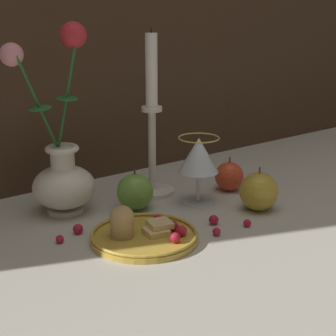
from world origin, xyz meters
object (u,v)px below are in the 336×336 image
at_px(wine_glass, 199,157).
at_px(apple_near_glass, 229,176).
at_px(plate_with_pastries, 142,233).
at_px(apple_at_table_edge, 134,192).
at_px(apple_beside_vase, 259,192).
at_px(candlestick, 152,133).
at_px(vase, 62,167).

relative_size(wine_glass, apple_near_glass, 1.84).
xyz_separation_m(plate_with_pastries, apple_near_glass, (0.31, 0.11, 0.02)).
bearing_deg(apple_at_table_edge, apple_beside_vase, -37.52).
bearing_deg(apple_near_glass, plate_with_pastries, -161.09).
relative_size(candlestick, apple_at_table_edge, 4.08).
relative_size(plate_with_pastries, apple_near_glass, 2.51).
bearing_deg(plate_with_pastries, candlestick, 49.95).
bearing_deg(apple_at_table_edge, wine_glass, -19.10).
bearing_deg(plate_with_pastries, apple_beside_vase, -3.86).
xyz_separation_m(vase, plate_with_pastries, (0.04, -0.21, -0.08)).
xyz_separation_m(candlestick, apple_beside_vase, (0.11, -0.21, -0.10)).
bearing_deg(plate_with_pastries, vase, 101.86).
height_order(vase, apple_beside_vase, vase).
bearing_deg(plate_with_pastries, wine_glass, 23.47).
distance_m(vase, candlestick, 0.21).
bearing_deg(vase, wine_glass, -25.66).
bearing_deg(vase, apple_at_table_edge, -32.15).
bearing_deg(candlestick, apple_near_glass, -29.83).
bearing_deg(apple_beside_vase, plate_with_pastries, 176.14).
xyz_separation_m(wine_glass, apple_beside_vase, (0.07, -0.11, -0.06)).
bearing_deg(apple_at_table_edge, vase, 147.85).
relative_size(plate_with_pastries, apple_at_table_edge, 2.21).
bearing_deg(plate_with_pastries, apple_near_glass, 18.91).
distance_m(candlestick, apple_near_glass, 0.20).
height_order(candlestick, apple_at_table_edge, candlestick).
bearing_deg(wine_glass, apple_near_glass, 9.25).
relative_size(candlestick, apple_beside_vase, 3.93).
relative_size(plate_with_pastries, apple_beside_vase, 2.13).
height_order(candlestick, apple_near_glass, candlestick).
relative_size(vase, candlestick, 1.05).
xyz_separation_m(vase, candlestick, (0.20, -0.02, 0.04)).
bearing_deg(apple_at_table_edge, candlestick, 33.47).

